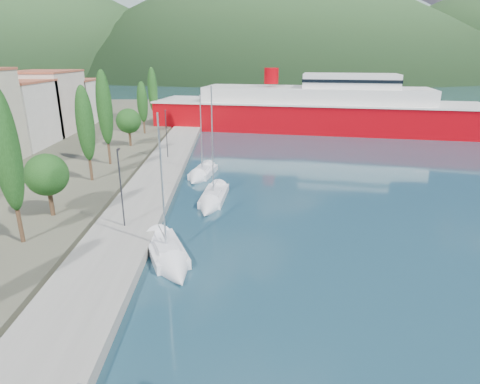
{
  "coord_description": "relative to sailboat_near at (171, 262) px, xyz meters",
  "views": [
    {
      "loc": [
        -0.55,
        -14.89,
        13.37
      ],
      "look_at": [
        0.0,
        14.0,
        3.5
      ],
      "focal_mm": 30.0,
      "sensor_mm": 36.0,
      "label": 1
    }
  ],
  "objects": [
    {
      "name": "ferry",
      "position": [
        19.65,
        51.58,
        3.3
      ],
      "size": [
        60.78,
        25.32,
        11.81
      ],
      "color": "#A20109",
      "rests_on": "ground"
    },
    {
      "name": "lamp_posts",
      "position": [
        -4.32,
        4.81,
        3.79
      ],
      "size": [
        0.15,
        45.72,
        6.06
      ],
      "color": "#2D2D33",
      "rests_on": "quay"
    },
    {
      "name": "sailboat_near",
      "position": [
        0.0,
        0.0,
        0.0
      ],
      "size": [
        4.83,
        7.9,
        10.91
      ],
      "color": "silver",
      "rests_on": "ground"
    },
    {
      "name": "hills_near",
      "position": [
        102.72,
        363.58,
        48.88
      ],
      "size": [
        1010.0,
        520.0,
        115.0
      ],
      "color": "#2A4925",
      "rests_on": "ground"
    },
    {
      "name": "sailboat_far",
      "position": [
        0.28,
        20.07,
        -0.01
      ],
      "size": [
        3.68,
        7.2,
        10.12
      ],
      "color": "silver",
      "rests_on": "ground"
    },
    {
      "name": "tree_row",
      "position": [
        -10.94,
        22.03,
        5.71
      ],
      "size": [
        3.57,
        64.32,
        11.2
      ],
      "color": "#47301E",
      "rests_on": "land_strip"
    },
    {
      "name": "quay",
      "position": [
        -4.32,
        17.08,
        0.1
      ],
      "size": [
        5.0,
        88.0,
        0.8
      ],
      "primitive_type": "cube",
      "color": "gray",
      "rests_on": "ground"
    },
    {
      "name": "sailboat_mid",
      "position": [
        2.06,
        11.34,
        -0.01
      ],
      "size": [
        3.14,
        8.3,
        11.65
      ],
      "color": "silver",
      "rests_on": "ground"
    },
    {
      "name": "hills_far",
      "position": [
        143.27,
        609.81,
        77.09
      ],
      "size": [
        1480.0,
        900.0,
        180.0
      ],
      "color": "slate",
      "rests_on": "ground"
    },
    {
      "name": "ground",
      "position": [
        4.68,
        111.08,
        -0.3
      ],
      "size": [
        1400.0,
        1400.0,
        0.0
      ],
      "primitive_type": "plane",
      "color": "#1D404F"
    }
  ]
}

